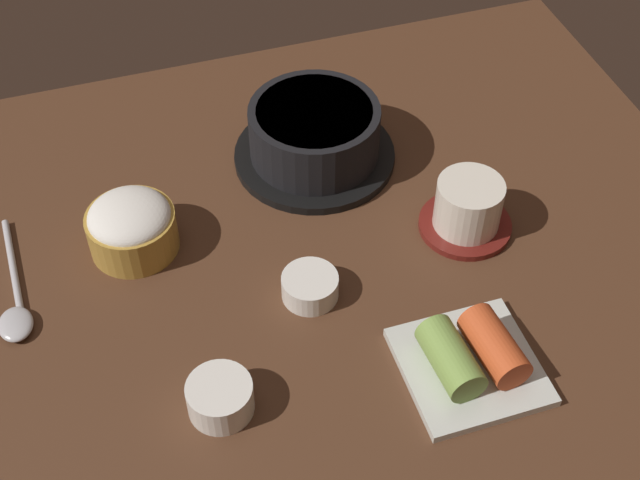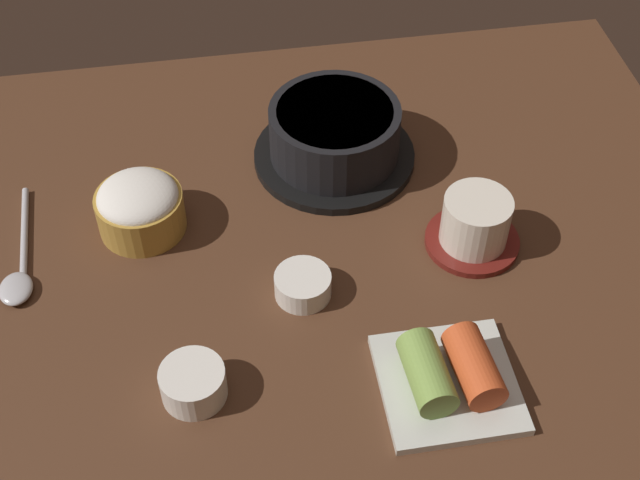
{
  "view_description": "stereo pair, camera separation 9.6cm",
  "coord_description": "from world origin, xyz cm",
  "px_view_note": "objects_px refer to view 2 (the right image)",
  "views": [
    {
      "loc": [
        -17.94,
        -64.09,
        75.9
      ],
      "look_at": [
        2.0,
        -2.0,
        5.0
      ],
      "focal_mm": 49.54,
      "sensor_mm": 36.0,
      "label": 1
    },
    {
      "loc": [
        -8.59,
        -66.35,
        75.9
      ],
      "look_at": [
        2.0,
        -2.0,
        5.0
      ],
      "focal_mm": 49.54,
      "sensor_mm": 36.0,
      "label": 2
    }
  ],
  "objects_px": {
    "rice_bowl": "(140,206)",
    "tea_cup_with_saucer": "(475,224)",
    "stone_pot": "(335,136)",
    "side_bowl_near": "(193,383)",
    "kimchi_plate": "(449,375)",
    "banchan_cup_center": "(303,284)",
    "spoon": "(19,272)"
  },
  "relations": [
    {
      "from": "rice_bowl",
      "to": "tea_cup_with_saucer",
      "type": "distance_m",
      "value": 0.38
    },
    {
      "from": "rice_bowl",
      "to": "kimchi_plate",
      "type": "xyz_separation_m",
      "value": [
        0.29,
        -0.27,
        -0.01
      ]
    },
    {
      "from": "rice_bowl",
      "to": "side_bowl_near",
      "type": "distance_m",
      "value": 0.24
    },
    {
      "from": "tea_cup_with_saucer",
      "to": "side_bowl_near",
      "type": "relative_size",
      "value": 1.65
    },
    {
      "from": "stone_pot",
      "to": "tea_cup_with_saucer",
      "type": "height_order",
      "value": "stone_pot"
    },
    {
      "from": "rice_bowl",
      "to": "kimchi_plate",
      "type": "distance_m",
      "value": 0.4
    },
    {
      "from": "rice_bowl",
      "to": "kimchi_plate",
      "type": "bearing_deg",
      "value": -42.84
    },
    {
      "from": "side_bowl_near",
      "to": "spoon",
      "type": "bearing_deg",
      "value": 134.35
    },
    {
      "from": "side_bowl_near",
      "to": "stone_pot",
      "type": "bearing_deg",
      "value": 58.33
    },
    {
      "from": "tea_cup_with_saucer",
      "to": "spoon",
      "type": "distance_m",
      "value": 0.5
    },
    {
      "from": "stone_pot",
      "to": "kimchi_plate",
      "type": "height_order",
      "value": "stone_pot"
    },
    {
      "from": "banchan_cup_center",
      "to": "side_bowl_near",
      "type": "distance_m",
      "value": 0.16
    },
    {
      "from": "kimchi_plate",
      "to": "side_bowl_near",
      "type": "bearing_deg",
      "value": 172.49
    },
    {
      "from": "rice_bowl",
      "to": "side_bowl_near",
      "type": "height_order",
      "value": "rice_bowl"
    },
    {
      "from": "rice_bowl",
      "to": "kimchi_plate",
      "type": "relative_size",
      "value": 0.75
    },
    {
      "from": "stone_pot",
      "to": "banchan_cup_center",
      "type": "xyz_separation_m",
      "value": [
        -0.07,
        -0.21,
        -0.02
      ]
    },
    {
      "from": "rice_bowl",
      "to": "side_bowl_near",
      "type": "relative_size",
      "value": 1.54
    },
    {
      "from": "stone_pot",
      "to": "side_bowl_near",
      "type": "xyz_separation_m",
      "value": [
        -0.19,
        -0.31,
        -0.02
      ]
    },
    {
      "from": "rice_bowl",
      "to": "kimchi_plate",
      "type": "height_order",
      "value": "rice_bowl"
    },
    {
      "from": "stone_pot",
      "to": "kimchi_plate",
      "type": "xyz_separation_m",
      "value": [
        0.05,
        -0.35,
        -0.02
      ]
    },
    {
      "from": "rice_bowl",
      "to": "side_bowl_near",
      "type": "bearing_deg",
      "value": -79.66
    },
    {
      "from": "stone_pot",
      "to": "spoon",
      "type": "height_order",
      "value": "stone_pot"
    },
    {
      "from": "tea_cup_with_saucer",
      "to": "rice_bowl",
      "type": "bearing_deg",
      "value": 166.69
    },
    {
      "from": "tea_cup_with_saucer",
      "to": "spoon",
      "type": "height_order",
      "value": "tea_cup_with_saucer"
    },
    {
      "from": "rice_bowl",
      "to": "tea_cup_with_saucer",
      "type": "relative_size",
      "value": 0.93
    },
    {
      "from": "banchan_cup_center",
      "to": "spoon",
      "type": "xyz_separation_m",
      "value": [
        -0.3,
        0.08,
        -0.01
      ]
    },
    {
      "from": "banchan_cup_center",
      "to": "spoon",
      "type": "relative_size",
      "value": 0.34
    },
    {
      "from": "kimchi_plate",
      "to": "tea_cup_with_saucer",
      "type": "bearing_deg",
      "value": 67.1
    },
    {
      "from": "stone_pot",
      "to": "side_bowl_near",
      "type": "height_order",
      "value": "stone_pot"
    },
    {
      "from": "spoon",
      "to": "banchan_cup_center",
      "type": "bearing_deg",
      "value": -14.04
    },
    {
      "from": "stone_pot",
      "to": "tea_cup_with_saucer",
      "type": "relative_size",
      "value": 1.86
    },
    {
      "from": "banchan_cup_center",
      "to": "tea_cup_with_saucer",
      "type": "bearing_deg",
      "value": 11.72
    }
  ]
}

